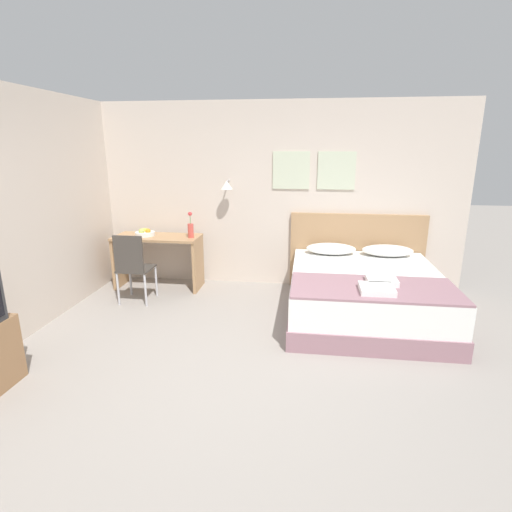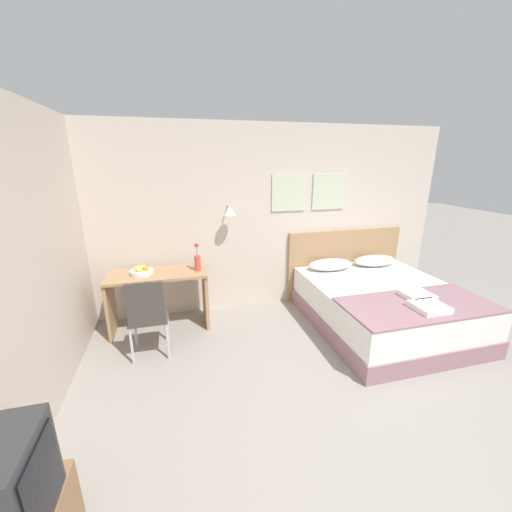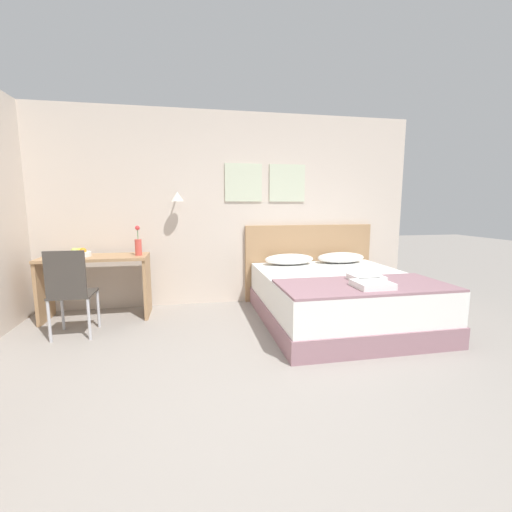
{
  "view_description": "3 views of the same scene",
  "coord_description": "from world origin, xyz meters",
  "px_view_note": "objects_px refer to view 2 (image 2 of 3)",
  "views": [
    {
      "loc": [
        0.6,
        -2.98,
        2.03
      ],
      "look_at": [
        0.03,
        1.39,
        0.81
      ],
      "focal_mm": 28.0,
      "sensor_mm": 36.0,
      "label": 1
    },
    {
      "loc": [
        -1.28,
        -1.54,
        2.16
      ],
      "look_at": [
        -0.36,
        1.95,
        1.05
      ],
      "focal_mm": 22.0,
      "sensor_mm": 36.0,
      "label": 2
    },
    {
      "loc": [
        -0.41,
        -2.0,
        1.4
      ],
      "look_at": [
        0.27,
        1.49,
        0.86
      ],
      "focal_mm": 24.0,
      "sensor_mm": 36.0,
      "label": 3
    }
  ],
  "objects_px": {
    "pillow_right": "(375,261)",
    "folded_towel_near_foot": "(417,295)",
    "desk": "(159,290)",
    "bed": "(383,306)",
    "folded_towel_mid_bed": "(429,307)",
    "flower_vase": "(197,261)",
    "desk_chair": "(147,313)",
    "throw_blanket": "(419,305)",
    "pillow_left": "(330,265)",
    "headboard": "(344,263)",
    "fruit_bowl": "(142,271)"
  },
  "relations": [
    {
      "from": "pillow_right",
      "to": "desk_chair",
      "type": "relative_size",
      "value": 0.73
    },
    {
      "from": "headboard",
      "to": "pillow_left",
      "type": "relative_size",
      "value": 2.79
    },
    {
      "from": "folded_towel_near_foot",
      "to": "fruit_bowl",
      "type": "relative_size",
      "value": 1.15
    },
    {
      "from": "bed",
      "to": "desk",
      "type": "distance_m",
      "value": 2.97
    },
    {
      "from": "bed",
      "to": "folded_towel_mid_bed",
      "type": "height_order",
      "value": "folded_towel_mid_bed"
    },
    {
      "from": "throw_blanket",
      "to": "desk",
      "type": "height_order",
      "value": "desk"
    },
    {
      "from": "pillow_right",
      "to": "fruit_bowl",
      "type": "relative_size",
      "value": 2.45
    },
    {
      "from": "pillow_left",
      "to": "folded_towel_near_foot",
      "type": "relative_size",
      "value": 2.14
    },
    {
      "from": "fruit_bowl",
      "to": "flower_vase",
      "type": "height_order",
      "value": "flower_vase"
    },
    {
      "from": "folded_towel_mid_bed",
      "to": "pillow_right",
      "type": "bearing_deg",
      "value": 76.08
    },
    {
      "from": "throw_blanket",
      "to": "pillow_left",
      "type": "bearing_deg",
      "value": 105.44
    },
    {
      "from": "pillow_left",
      "to": "fruit_bowl",
      "type": "relative_size",
      "value": 2.45
    },
    {
      "from": "bed",
      "to": "headboard",
      "type": "height_order",
      "value": "headboard"
    },
    {
      "from": "pillow_left",
      "to": "folded_towel_mid_bed",
      "type": "bearing_deg",
      "value": -75.8
    },
    {
      "from": "pillow_right",
      "to": "fruit_bowl",
      "type": "xyz_separation_m",
      "value": [
        -3.44,
        -0.08,
        0.17
      ]
    },
    {
      "from": "pillow_left",
      "to": "folded_towel_near_foot",
      "type": "distance_m",
      "value": 1.33
    },
    {
      "from": "headboard",
      "to": "flower_vase",
      "type": "height_order",
      "value": "flower_vase"
    },
    {
      "from": "desk",
      "to": "fruit_bowl",
      "type": "relative_size",
      "value": 4.41
    },
    {
      "from": "headboard",
      "to": "pillow_right",
      "type": "relative_size",
      "value": 2.79
    },
    {
      "from": "pillow_left",
      "to": "desk_chair",
      "type": "bearing_deg",
      "value": -163.92
    },
    {
      "from": "desk_chair",
      "to": "flower_vase",
      "type": "bearing_deg",
      "value": 45.88
    },
    {
      "from": "headboard",
      "to": "pillow_right",
      "type": "xyz_separation_m",
      "value": [
        0.38,
        -0.26,
        0.1
      ]
    },
    {
      "from": "flower_vase",
      "to": "headboard",
      "type": "bearing_deg",
      "value": 9.08
    },
    {
      "from": "folded_towel_mid_bed",
      "to": "flower_vase",
      "type": "height_order",
      "value": "flower_vase"
    },
    {
      "from": "headboard",
      "to": "throw_blanket",
      "type": "xyz_separation_m",
      "value": [
        -0.0,
        -1.65,
        0.03
      ]
    },
    {
      "from": "folded_towel_near_foot",
      "to": "bed",
      "type": "bearing_deg",
      "value": 102.37
    },
    {
      "from": "folded_towel_mid_bed",
      "to": "flower_vase",
      "type": "bearing_deg",
      "value": 149.06
    },
    {
      "from": "folded_towel_near_foot",
      "to": "flower_vase",
      "type": "height_order",
      "value": "flower_vase"
    },
    {
      "from": "pillow_left",
      "to": "throw_blanket",
      "type": "xyz_separation_m",
      "value": [
        0.38,
        -1.39,
        -0.06
      ]
    },
    {
      "from": "bed",
      "to": "headboard",
      "type": "distance_m",
      "value": 1.09
    },
    {
      "from": "folded_towel_mid_bed",
      "to": "fruit_bowl",
      "type": "height_order",
      "value": "fruit_bowl"
    },
    {
      "from": "pillow_right",
      "to": "folded_towel_near_foot",
      "type": "height_order",
      "value": "pillow_right"
    },
    {
      "from": "desk",
      "to": "fruit_bowl",
      "type": "xyz_separation_m",
      "value": [
        -0.18,
        0.0,
        0.27
      ]
    },
    {
      "from": "desk_chair",
      "to": "bed",
      "type": "bearing_deg",
      "value": -0.89
    },
    {
      "from": "bed",
      "to": "desk",
      "type": "xyz_separation_m",
      "value": [
        -2.87,
        0.71,
        0.26
      ]
    },
    {
      "from": "desk_chair",
      "to": "flower_vase",
      "type": "height_order",
      "value": "flower_vase"
    },
    {
      "from": "pillow_right",
      "to": "desk",
      "type": "xyz_separation_m",
      "value": [
        -3.26,
        -0.08,
        -0.11
      ]
    },
    {
      "from": "folded_towel_near_foot",
      "to": "pillow_right",
      "type": "bearing_deg",
      "value": 77.13
    },
    {
      "from": "pillow_left",
      "to": "fruit_bowl",
      "type": "distance_m",
      "value": 2.68
    },
    {
      "from": "bed",
      "to": "desk_chair",
      "type": "xyz_separation_m",
      "value": [
        -2.97,
        0.05,
        0.26
      ]
    },
    {
      "from": "pillow_right",
      "to": "desk_chair",
      "type": "distance_m",
      "value": 3.43
    },
    {
      "from": "throw_blanket",
      "to": "pillow_right",
      "type": "bearing_deg",
      "value": 74.56
    },
    {
      "from": "headboard",
      "to": "flower_vase",
      "type": "distance_m",
      "value": 2.41
    },
    {
      "from": "headboard",
      "to": "folded_towel_mid_bed",
      "type": "xyz_separation_m",
      "value": [
        0.0,
        -1.79,
        0.08
      ]
    },
    {
      "from": "throw_blanket",
      "to": "folded_towel_near_foot",
      "type": "xyz_separation_m",
      "value": [
        0.1,
        0.14,
        0.04
      ]
    },
    {
      "from": "headboard",
      "to": "folded_towel_near_foot",
      "type": "xyz_separation_m",
      "value": [
        0.1,
        -1.5,
        0.08
      ]
    },
    {
      "from": "folded_towel_near_foot",
      "to": "headboard",
      "type": "bearing_deg",
      "value": 93.76
    },
    {
      "from": "folded_towel_mid_bed",
      "to": "fruit_bowl",
      "type": "bearing_deg",
      "value": 154.69
    },
    {
      "from": "throw_blanket",
      "to": "desk_chair",
      "type": "relative_size",
      "value": 1.84
    },
    {
      "from": "fruit_bowl",
      "to": "flower_vase",
      "type": "relative_size",
      "value": 0.76
    }
  ]
}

